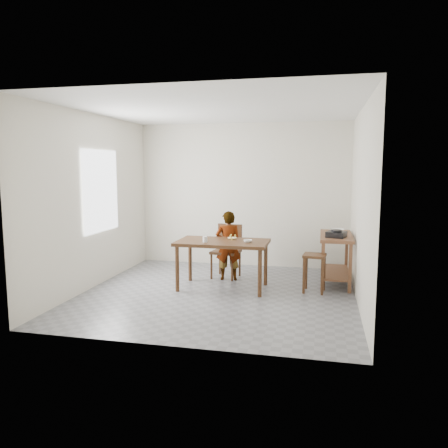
% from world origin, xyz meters
% --- Properties ---
extents(floor, '(4.00, 4.00, 0.04)m').
position_xyz_m(floor, '(0.00, 0.00, -0.02)').
color(floor, slate).
rests_on(floor, ground).
extents(ceiling, '(4.00, 4.00, 0.04)m').
position_xyz_m(ceiling, '(0.00, 0.00, 2.72)').
color(ceiling, white).
rests_on(ceiling, wall_back).
extents(wall_back, '(4.00, 0.04, 2.70)m').
position_xyz_m(wall_back, '(0.00, 2.02, 1.35)').
color(wall_back, silver).
rests_on(wall_back, ground).
extents(wall_front, '(4.00, 0.04, 2.70)m').
position_xyz_m(wall_front, '(0.00, -2.02, 1.35)').
color(wall_front, silver).
rests_on(wall_front, ground).
extents(wall_left, '(0.04, 4.00, 2.70)m').
position_xyz_m(wall_left, '(-2.02, 0.00, 1.35)').
color(wall_left, silver).
rests_on(wall_left, ground).
extents(wall_right, '(0.04, 4.00, 2.70)m').
position_xyz_m(wall_right, '(2.02, 0.00, 1.35)').
color(wall_right, silver).
rests_on(wall_right, ground).
extents(window_pane, '(0.02, 1.10, 1.30)m').
position_xyz_m(window_pane, '(-1.97, 0.20, 1.50)').
color(window_pane, silver).
rests_on(window_pane, wall_left).
extents(dining_table, '(1.40, 0.80, 0.75)m').
position_xyz_m(dining_table, '(0.00, 0.30, 0.38)').
color(dining_table, '#432815').
rests_on(dining_table, floor).
extents(prep_counter, '(0.50, 1.20, 0.80)m').
position_xyz_m(prep_counter, '(1.72, 1.00, 0.40)').
color(prep_counter, brown).
rests_on(prep_counter, floor).
extents(child, '(0.47, 0.36, 1.16)m').
position_xyz_m(child, '(-0.02, 0.83, 0.58)').
color(child, silver).
rests_on(child, floor).
extents(dining_chair, '(0.50, 0.50, 0.90)m').
position_xyz_m(dining_chair, '(-0.10, 0.97, 0.45)').
color(dining_chair, '#432815').
rests_on(dining_chair, floor).
extents(stool, '(0.36, 0.36, 0.58)m').
position_xyz_m(stool, '(1.40, 0.40, 0.29)').
color(stool, '#432815').
rests_on(stool, floor).
extents(glass_tumbler, '(0.08, 0.08, 0.09)m').
position_xyz_m(glass_tumbler, '(-0.23, 0.12, 0.79)').
color(glass_tumbler, white).
rests_on(glass_tumbler, dining_table).
extents(small_bowl, '(0.15, 0.15, 0.04)m').
position_xyz_m(small_bowl, '(0.40, 0.25, 0.77)').
color(small_bowl, white).
rests_on(small_bowl, dining_table).
extents(banana, '(0.18, 0.14, 0.06)m').
position_xyz_m(banana, '(0.12, 0.46, 0.78)').
color(banana, '#F0CE5E').
rests_on(banana, dining_table).
extents(serving_bowl, '(0.24, 0.24, 0.06)m').
position_xyz_m(serving_bowl, '(1.74, 1.28, 0.83)').
color(serving_bowl, white).
rests_on(serving_bowl, prep_counter).
extents(gas_burner, '(0.34, 0.34, 0.09)m').
position_xyz_m(gas_burner, '(1.71, 0.72, 0.85)').
color(gas_burner, black).
rests_on(gas_burner, prep_counter).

